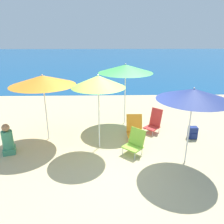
{
  "coord_description": "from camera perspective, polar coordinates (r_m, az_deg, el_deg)",
  "views": [
    {
      "loc": [
        -0.31,
        -5.57,
        3.3
      ],
      "look_at": [
        -0.15,
        0.84,
        1.0
      ],
      "focal_mm": 35.0,
      "sensor_mm": 36.0,
      "label": 1
    }
  ],
  "objects": [
    {
      "name": "ground_plane",
      "position": [
        6.48,
        1.53,
        -10.88
      ],
      "size": [
        60.0,
        60.0,
        0.0
      ],
      "primitive_type": "plane",
      "color": "#C6B284"
    },
    {
      "name": "sea_water",
      "position": [
        32.15,
        -0.94,
        13.89
      ],
      "size": [
        60.0,
        40.0,
        0.01
      ],
      "color": "navy",
      "rests_on": "ground"
    },
    {
      "name": "beach_umbrella_lime",
      "position": [
        6.13,
        -3.62,
        7.93
      ],
      "size": [
        1.53,
        1.53,
        2.26
      ],
      "color": "white",
      "rests_on": "ground"
    },
    {
      "name": "beach_umbrella_orange",
      "position": [
        7.0,
        -17.67,
        7.88
      ],
      "size": [
        2.0,
        2.0,
        2.16
      ],
      "color": "white",
      "rests_on": "ground"
    },
    {
      "name": "beach_umbrella_navy",
      "position": [
        5.72,
        20.51,
        4.3
      ],
      "size": [
        1.82,
        1.82,
        2.08
      ],
      "color": "white",
      "rests_on": "ground"
    },
    {
      "name": "beach_umbrella_green",
      "position": [
        8.02,
        3.56,
        11.21
      ],
      "size": [
        2.0,
        2.0,
        2.3
      ],
      "color": "white",
      "rests_on": "ground"
    },
    {
      "name": "beach_chair_lime",
      "position": [
        6.39,
        6.01,
        -7.77
      ],
      "size": [
        0.71,
        0.71,
        0.73
      ],
      "rotation": [
        0.0,
        0.0,
        -0.75
      ],
      "color": "silver",
      "rests_on": "ground"
    },
    {
      "name": "beach_chair_orange",
      "position": [
        7.18,
        5.92,
        -4.25
      ],
      "size": [
        0.52,
        0.59,
        0.82
      ],
      "rotation": [
        0.0,
        0.0,
        0.01
      ],
      "color": "silver",
      "rests_on": "ground"
    },
    {
      "name": "beach_chair_red",
      "position": [
        7.85,
        10.94,
        -2.52
      ],
      "size": [
        0.7,
        0.7,
        0.83
      ],
      "rotation": [
        0.0,
        0.0,
        -0.77
      ],
      "color": "silver",
      "rests_on": "ground"
    },
    {
      "name": "person_seated_near",
      "position": [
        7.04,
        -25.56,
        -6.83
      ],
      "size": [
        0.45,
        0.49,
        0.91
      ],
      "rotation": [
        0.0,
        0.0,
        0.35
      ],
      "color": "#3F8C66",
      "rests_on": "ground"
    },
    {
      "name": "backpack_navy",
      "position": [
        7.78,
        20.33,
        -5.08
      ],
      "size": [
        0.28,
        0.24,
        0.4
      ],
      "color": "navy",
      "rests_on": "ground"
    }
  ]
}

